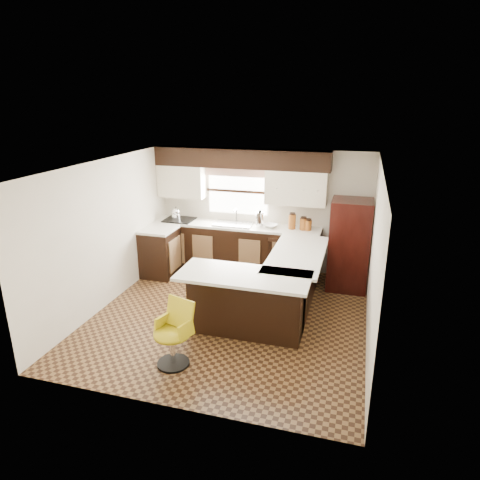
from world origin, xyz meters
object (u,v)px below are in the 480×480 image
(peninsula_return, at_px, (247,303))
(bar_chair, at_px, (172,335))
(refrigerator, at_px, (349,245))
(peninsula_long, at_px, (293,281))

(peninsula_return, height_order, bar_chair, peninsula_return)
(peninsula_return, height_order, refrigerator, refrigerator)
(peninsula_long, distance_m, bar_chair, 2.40)
(peninsula_return, bearing_deg, refrigerator, 55.75)
(peninsula_long, xyz_separation_m, refrigerator, (0.83, 1.01, 0.37))
(peninsula_long, bearing_deg, bar_chair, -120.59)
(peninsula_return, xyz_separation_m, refrigerator, (1.35, 1.99, 0.37))
(peninsula_long, xyz_separation_m, peninsula_return, (-0.53, -0.97, 0.00))
(peninsula_long, height_order, peninsula_return, same)
(peninsula_long, height_order, bar_chair, peninsula_long)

